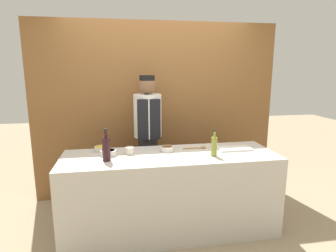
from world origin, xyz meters
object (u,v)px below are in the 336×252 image
Objects in this scene: bottle_oil at (214,146)px; sauce_bowl_brown at (167,148)px; cup_cream at (130,151)px; sauce_bowl_yellow at (102,149)px; wooden_spoon at (198,147)px; cutting_board at (234,149)px; sauce_bowl_white at (108,152)px; bottle_wine at (106,148)px; chef_center at (148,136)px.

sauce_bowl_brown is at bearing 150.56° from bottle_oil.
sauce_bowl_yellow is at bearing 150.88° from cup_cream.
cup_cream reaches higher than wooden_spoon.
sauce_bowl_yellow is 0.55× the size of bottle_oil.
sauce_bowl_yellow is at bearing 170.24° from sauce_bowl_brown.
cutting_board is 0.41m from wooden_spoon.
sauce_bowl_white is 0.20m from bottle_wine.
cup_cream is 0.05× the size of chef_center.
sauce_bowl_yellow is 0.35m from cup_cream.
bottle_wine is at bearing -165.31° from wooden_spoon.
chef_center is at bearing 50.92° from sauce_bowl_white.
wooden_spoon is at bearing 105.82° from bottle_oil.
bottle_oil is at bearing -74.18° from wooden_spoon.
sauce_bowl_brown is at bearing 6.31° from cup_cream.
bottle_wine is at bearing -93.55° from sauce_bowl_white.
wooden_spoon is at bearing -4.40° from sauce_bowl_yellow.
sauce_bowl_white is 0.76m from chef_center.
bottle_oil is at bearing -17.97° from sauce_bowl_yellow.
sauce_bowl_yellow is 0.41× the size of cutting_board.
bottle_wine reaches higher than sauce_bowl_yellow.
wooden_spoon is at bearing -43.05° from chef_center.
cup_cream is (0.22, 0.01, 0.01)m from sauce_bowl_white.
sauce_bowl_white is at bearing 169.51° from bottle_oil.
bottle_oil is at bearing -10.49° from sauce_bowl_white.
bottle_oil reaches higher than cutting_board.
cup_cream reaches higher than sauce_bowl_white.
bottle_wine reaches higher than sauce_bowl_brown.
cup_cream is at bearing -113.74° from chef_center.
chef_center reaches higher than sauce_bowl_white.
bottle_wine reaches higher than cup_cream.
wooden_spoon is at bearing 6.21° from cup_cream.
bottle_oil is 1.10m from bottle_wine.
sauce_bowl_brown is 0.55× the size of bottle_oil.
sauce_bowl_brown is 0.92× the size of sauce_bowl_white.
sauce_bowl_white is 1.01m from wooden_spoon.
chef_center reaches higher than cup_cream.
cup_cream is at bearing 37.84° from bottle_wine.
cutting_board is at bearing 31.31° from bottle_oil.
chef_center is (0.49, 0.76, -0.08)m from bottle_wine.
cutting_board is at bearing -5.14° from sauce_bowl_brown.
cutting_board is 1.33× the size of bottle_oil.
sauce_bowl_white is 0.51× the size of bottle_wine.
bottle_wine reaches higher than wooden_spoon.
sauce_bowl_yellow is 0.37m from bottle_wine.
bottle_oil is 1.00m from chef_center.
wooden_spoon is at bearing 6.09° from sauce_bowl_brown.
sauce_bowl_yellow is 0.73m from sauce_bowl_brown.
bottle_oil reaches higher than sauce_bowl_brown.
bottle_wine is (-0.01, -0.17, 0.10)m from sauce_bowl_white.
bottle_wine is 0.19× the size of chef_center.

